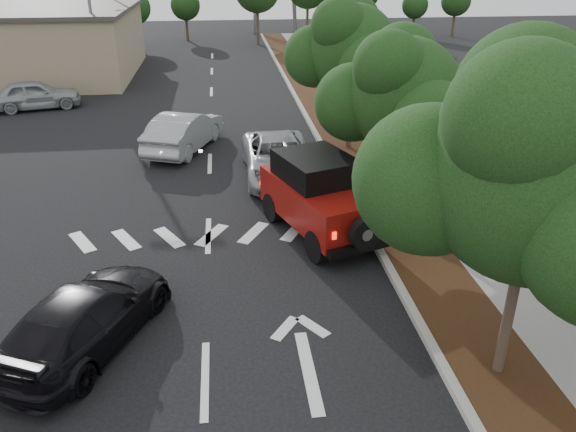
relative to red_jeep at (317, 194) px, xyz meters
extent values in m
plane|color=black|center=(-3.13, -5.96, -1.15)|extent=(120.00, 120.00, 0.00)
cube|color=#9E9B93|center=(1.47, 6.04, -1.07)|extent=(0.20, 70.00, 0.15)
cube|color=black|center=(2.47, 6.04, -1.09)|extent=(1.80, 70.00, 0.12)
cube|color=gray|center=(4.37, 6.04, -1.09)|extent=(2.00, 70.00, 0.12)
cube|color=black|center=(5.77, 6.04, -0.75)|extent=(0.80, 70.00, 0.80)
cylinder|color=black|center=(-1.18, 0.81, -0.72)|extent=(0.57, 0.92, 0.87)
cylinder|color=black|center=(0.41, 1.37, -0.72)|extent=(0.57, 0.92, 0.87)
cylinder|color=black|center=(-0.27, -1.76, -0.72)|extent=(0.57, 0.92, 0.87)
cylinder|color=black|center=(1.32, -1.20, -0.72)|extent=(0.57, 0.92, 0.87)
cube|color=maroon|center=(0.07, -0.20, -0.12)|extent=(3.17, 4.42, 1.08)
cube|color=black|center=(-0.04, 0.11, 0.77)|extent=(2.42, 2.67, 0.69)
cube|color=maroon|center=(-0.44, 1.24, -0.21)|extent=(1.99, 1.63, 0.89)
cube|color=black|center=(0.77, -2.17, -0.61)|extent=(1.81, 0.80, 0.24)
cylinder|color=black|center=(0.82, -2.31, -0.12)|extent=(0.85, 0.50, 0.82)
cube|color=#FF190C|center=(0.05, -2.35, -0.12)|extent=(0.12, 0.08, 0.19)
cube|color=#FF190C|center=(1.44, -1.86, -0.12)|extent=(0.12, 0.08, 0.19)
imported|color=#A4A7AB|center=(-0.65, 4.36, -0.43)|extent=(2.44, 5.18, 1.43)
imported|color=black|center=(-5.51, -4.57, -0.49)|extent=(3.54, 4.90, 1.32)
imported|color=#9EA1A5|center=(-4.13, 7.83, -0.37)|extent=(3.22, 4.97, 1.55)
imported|color=#9A9DA1|center=(-11.97, 15.24, -0.41)|extent=(4.65, 2.84, 1.48)
camera|label=1|loc=(-2.53, -14.40, 6.27)|focal=35.00mm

